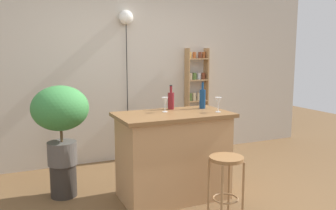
{
  "coord_description": "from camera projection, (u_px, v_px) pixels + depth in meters",
  "views": [
    {
      "loc": [
        -1.62,
        -3.17,
        1.63
      ],
      "look_at": [
        0.05,
        0.55,
        1.0
      ],
      "focal_mm": 38.5,
      "sensor_mm": 36.0,
      "label": 1
    }
  ],
  "objects": [
    {
      "name": "spice_shelf",
      "position": [
        196.0,
        100.0,
        5.71
      ],
      "size": [
        0.36,
        0.15,
        1.65
      ],
      "color": "#A87F51",
      "rests_on": "ground"
    },
    {
      "name": "wine_glass_left",
      "position": [
        165.0,
        101.0,
        3.94
      ],
      "size": [
        0.07,
        0.07,
        0.16
      ],
      "color": "silver",
      "rests_on": "kitchen_counter"
    },
    {
      "name": "wine_glass_center",
      "position": [
        218.0,
        102.0,
        3.94
      ],
      "size": [
        0.07,
        0.07,
        0.16
      ],
      "color": "silver",
      "rests_on": "kitchen_counter"
    },
    {
      "name": "plant_stool",
      "position": [
        64.0,
        180.0,
        4.03
      ],
      "size": [
        0.29,
        0.29,
        0.37
      ],
      "primitive_type": "cylinder",
      "color": "#2D2823",
      "rests_on": "ground"
    },
    {
      "name": "pendant_globe_light",
      "position": [
        126.0,
        20.0,
        5.1
      ],
      "size": [
        0.2,
        0.2,
        2.19
      ],
      "color": "black",
      "rests_on": "ground"
    },
    {
      "name": "kitchen_counter",
      "position": [
        173.0,
        155.0,
        3.96
      ],
      "size": [
        1.24,
        0.69,
        0.95
      ],
      "color": "tan",
      "rests_on": "ground"
    },
    {
      "name": "potted_plant",
      "position": [
        60.0,
        114.0,
        3.92
      ],
      "size": [
        0.62,
        0.56,
        0.88
      ],
      "color": "#514C47",
      "rests_on": "plant_stool"
    },
    {
      "name": "ground",
      "position": [
        185.0,
        207.0,
        3.77
      ],
      "size": [
        12.0,
        12.0,
        0.0
      ],
      "primitive_type": "plane",
      "color": "brown"
    },
    {
      "name": "bottle_soda_blue",
      "position": [
        202.0,
        98.0,
        4.18
      ],
      "size": [
        0.07,
        0.07,
        0.32
      ],
      "color": "navy",
      "rests_on": "kitchen_counter"
    },
    {
      "name": "bar_stool",
      "position": [
        226.0,
        173.0,
        3.46
      ],
      "size": [
        0.33,
        0.33,
        0.62
      ],
      "color": "#997047",
      "rests_on": "ground"
    },
    {
      "name": "back_wall",
      "position": [
        126.0,
        65.0,
        5.31
      ],
      "size": [
        6.4,
        0.1,
        2.8
      ],
      "primitive_type": "cube",
      "color": "#BCB2A3",
      "rests_on": "ground"
    },
    {
      "name": "bottle_sauce_amber",
      "position": [
        171.0,
        100.0,
        4.13
      ],
      "size": [
        0.07,
        0.07,
        0.28
      ],
      "color": "maroon",
      "rests_on": "kitchen_counter"
    }
  ]
}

